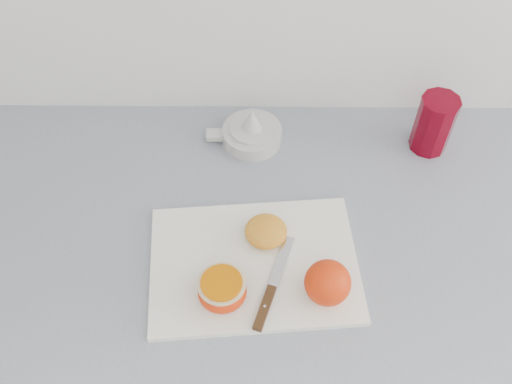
% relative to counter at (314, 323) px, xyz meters
% --- Properties ---
extents(counter, '(2.38, 0.64, 0.89)m').
position_rel_counter_xyz_m(counter, '(0.00, 0.00, 0.00)').
color(counter, white).
rests_on(counter, ground).
extents(cutting_board, '(0.38, 0.29, 0.01)m').
position_rel_counter_xyz_m(cutting_board, '(-0.14, -0.10, 0.45)').
color(cutting_board, white).
rests_on(cutting_board, counter).
extents(whole_orange, '(0.08, 0.08, 0.08)m').
position_rel_counter_xyz_m(whole_orange, '(-0.03, -0.16, 0.49)').
color(whole_orange, '#ED2A00').
rests_on(whole_orange, cutting_board).
extents(half_orange, '(0.08, 0.08, 0.05)m').
position_rel_counter_xyz_m(half_orange, '(-0.20, -0.17, 0.48)').
color(half_orange, '#ED2A00').
rests_on(half_orange, cutting_board).
extents(squeezed_shell, '(0.08, 0.08, 0.03)m').
position_rel_counter_xyz_m(squeezed_shell, '(-0.12, -0.05, 0.47)').
color(squeezed_shell, orange).
rests_on(squeezed_shell, cutting_board).
extents(paring_knife, '(0.07, 0.18, 0.01)m').
position_rel_counter_xyz_m(paring_knife, '(-0.12, -0.18, 0.46)').
color(paring_knife, '#402615').
rests_on(paring_knife, cutting_board).
extents(citrus_juicer, '(0.16, 0.12, 0.08)m').
position_rel_counter_xyz_m(citrus_juicer, '(-0.15, 0.20, 0.47)').
color(citrus_juicer, silver).
rests_on(citrus_juicer, counter).
extents(red_tumbler, '(0.08, 0.08, 0.13)m').
position_rel_counter_xyz_m(red_tumbler, '(0.21, 0.19, 0.50)').
color(red_tumbler, '#6A0010').
rests_on(red_tumbler, counter).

